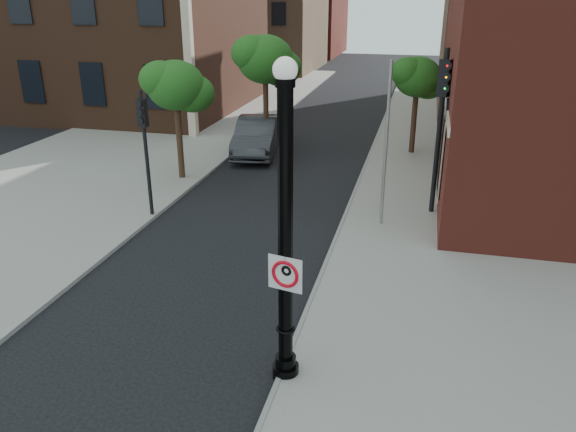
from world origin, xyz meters
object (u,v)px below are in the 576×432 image
(lamppost, at_px, (285,247))
(parked_car, at_px, (257,136))
(no_parking_sign, at_px, (285,274))
(traffic_signal_left, at_px, (144,134))
(traffic_signal_right, at_px, (442,106))

(lamppost, relative_size, parked_car, 1.20)
(no_parking_sign, height_order, traffic_signal_left, traffic_signal_left)
(lamppost, height_order, traffic_signal_right, lamppost)
(no_parking_sign, bearing_deg, traffic_signal_right, 86.41)
(no_parking_sign, xyz_separation_m, traffic_signal_right, (2.64, 9.57, 1.29))
(parked_car, height_order, traffic_signal_left, traffic_signal_left)
(lamppost, relative_size, traffic_signal_left, 1.45)
(lamppost, distance_m, traffic_signal_left, 9.38)
(lamppost, xyz_separation_m, traffic_signal_left, (-6.29, 6.95, 0.02))
(traffic_signal_right, bearing_deg, lamppost, -83.47)
(lamppost, xyz_separation_m, traffic_signal_right, (2.68, 9.41, 0.85))
(traffic_signal_left, distance_m, traffic_signal_right, 9.33)
(no_parking_sign, xyz_separation_m, parked_car, (-5.19, 15.46, -1.51))
(traffic_signal_left, xyz_separation_m, traffic_signal_right, (8.96, 2.46, 0.82))
(parked_car, bearing_deg, traffic_signal_left, -106.64)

